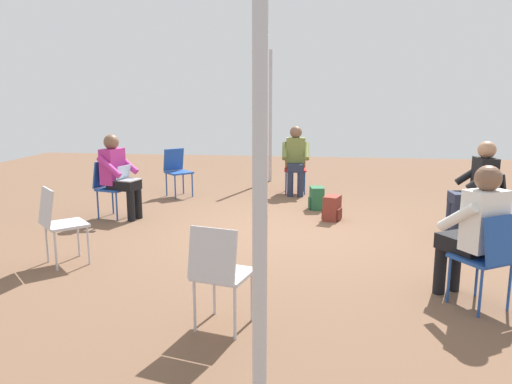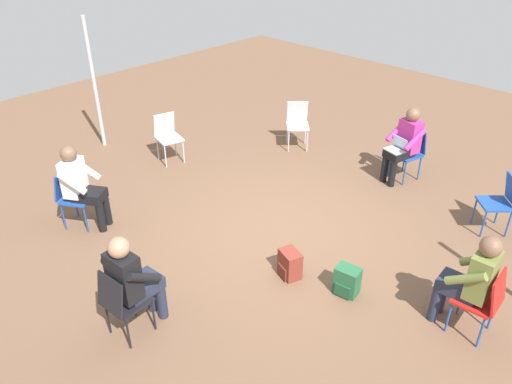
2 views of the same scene
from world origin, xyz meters
name	(u,v)px [view 1 (image 1 of 2)]	position (x,y,z in m)	size (l,w,h in m)	color
ground_plane	(287,230)	(0.00, 0.00, 0.00)	(16.26, 16.26, 0.00)	brown
chair_southeast	(489,254)	(1.86, -2.30, 0.50)	(0.56, 0.58, 0.85)	#1E4799
chair_north	(295,166)	(-0.04, 2.70, 0.50)	(0.42, 0.46, 0.85)	red
chair_southwest	(59,220)	(-2.32, -1.69, 0.50)	(0.58, 0.58, 0.85)	#B7B7BC
chair_northwest	(177,169)	(-2.13, 2.08, 0.50)	(0.58, 0.58, 0.85)	#1E4799
chair_west	(110,184)	(-2.67, 0.41, 0.50)	(0.52, 0.49, 0.85)	#1E4799
chair_south	(219,270)	(-0.31, -2.96, 0.50)	(0.49, 0.52, 0.85)	#B7B7BC
chair_east	(488,199)	(2.57, 0.03, 0.50)	(0.47, 0.43, 0.85)	black
person_with_laptop	(118,172)	(-2.50, 0.36, 0.69)	(0.59, 0.58, 1.24)	black
person_in_olive	(296,157)	(-0.03, 2.53, 0.69)	(0.51, 0.54, 1.24)	#23283D
person_in_white	(475,227)	(1.77, -2.15, 0.69)	(0.63, 0.63, 1.24)	black
person_in_black	(476,184)	(2.40, 0.01, 0.69)	(0.54, 0.52, 1.24)	#23283D
backpack_near_laptop_user	(317,199)	(0.38, 1.33, 0.16)	(0.28, 0.31, 0.36)	#235B38
backpack_by_empty_chair	(332,210)	(0.61, 0.65, 0.16)	(0.30, 0.33, 0.36)	maroon
tent_pole_near	(260,235)	(0.18, -4.34, 1.18)	(0.07, 0.07, 2.37)	#B2B2B7
tent_pole_far	(270,117)	(-0.63, 3.83, 1.35)	(0.07, 0.07, 2.69)	#B2B2B7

